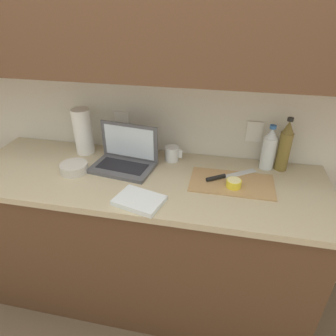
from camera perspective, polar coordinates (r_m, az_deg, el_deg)
ground_plane at (r=2.26m, az=-3.79°, el=-22.14°), size 12.00×12.00×0.00m
wall_back at (r=1.64m, az=-3.25°, el=22.20°), size 5.20×0.38×2.60m
counter_unit at (r=1.91m, az=-4.76°, el=-13.22°), size 1.97×0.65×0.93m
laptop at (r=1.72m, az=-8.15°, el=2.09°), size 0.37×0.27×0.24m
cutting_board at (r=1.60m, az=12.03°, el=-2.78°), size 0.43×0.24×0.01m
knife at (r=1.62m, az=10.39°, el=-1.60°), size 0.27×0.19×0.02m
lemon_half_cut at (r=1.55m, az=12.42°, el=-2.86°), size 0.08×0.08×0.04m
bottle_green_soda at (r=1.74m, az=18.68°, el=3.45°), size 0.08×0.08×0.26m
bottle_oil_tall at (r=1.75m, az=21.33°, el=3.84°), size 0.07×0.07×0.31m
measuring_cup at (r=1.76m, az=0.77°, el=2.76°), size 0.10×0.08×0.09m
bowl_white at (r=1.73m, az=-17.45°, el=0.04°), size 0.15×0.15×0.05m
paper_towel_roll at (r=1.89m, az=-15.88°, el=6.70°), size 0.11×0.11×0.28m
dish_towel at (r=1.43m, az=-5.51°, el=-6.16°), size 0.25×0.21×0.02m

